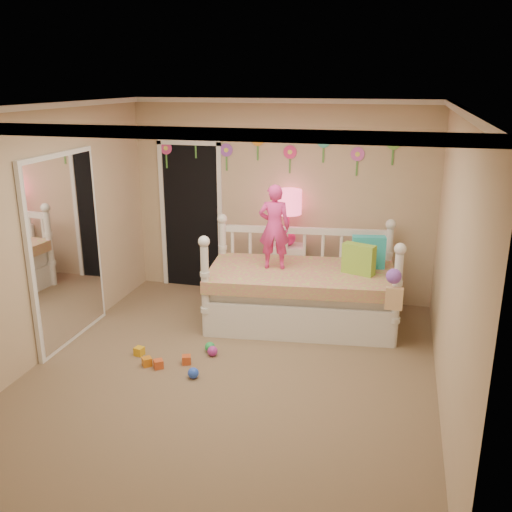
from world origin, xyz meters
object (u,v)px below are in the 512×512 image
(child, at_px, (274,227))
(nightstand, at_px, (287,272))
(daybed, at_px, (302,275))
(table_lamp, at_px, (289,209))

(child, xyz_separation_m, nightstand, (0.03, 0.71, -0.80))
(daybed, relative_size, nightstand, 2.96)
(child, height_order, nightstand, child)
(daybed, bearing_deg, nightstand, 107.09)
(child, bearing_deg, nightstand, -100.52)
(daybed, xyz_separation_m, child, (-0.33, -0.02, 0.57))
(table_lamp, bearing_deg, nightstand, 0.00)
(daybed, xyz_separation_m, nightstand, (-0.31, 0.69, -0.23))
(daybed, bearing_deg, child, 176.14)
(daybed, bearing_deg, table_lamp, 107.09)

